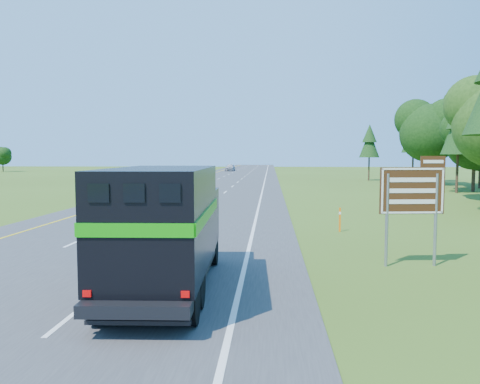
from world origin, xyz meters
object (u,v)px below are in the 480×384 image
at_px(far_car, 230,167).
at_px(exit_sign, 413,195).
at_px(horse_truck, 166,225).
at_px(white_suv, 182,179).

bearing_deg(far_car, exit_sign, -77.45).
xyz_separation_m(horse_truck, white_suv, (-7.73, 43.02, -0.97)).
height_order(white_suv, far_car, far_car).
bearing_deg(white_suv, horse_truck, -84.39).
distance_m(horse_truck, exit_sign, 8.25).
bearing_deg(far_car, white_suv, -86.88).
bearing_deg(white_suv, exit_sign, -73.56).
bearing_deg(exit_sign, far_car, 92.15).
height_order(horse_truck, exit_sign, exit_sign).
relative_size(white_suv, exit_sign, 1.58).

